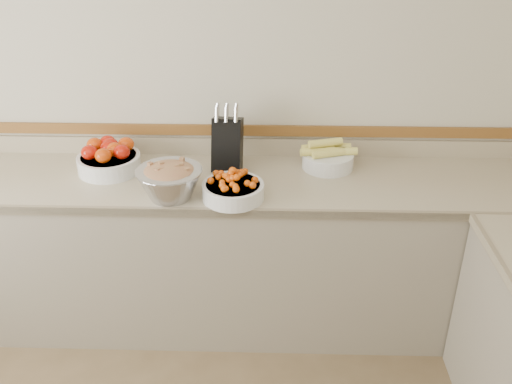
{
  "coord_description": "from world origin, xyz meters",
  "views": [
    {
      "loc": [
        0.42,
        -0.97,
        2.24
      ],
      "look_at": [
        0.35,
        1.35,
        1.0
      ],
      "focal_mm": 40.0,
      "sensor_mm": 36.0,
      "label": 1
    }
  ],
  "objects_px": {
    "tomato_bowl": "(109,158)",
    "cherry_tomato_bowl": "(233,188)",
    "knife_block": "(227,143)",
    "rhubarb_bowl": "(170,180)",
    "corn_bowl": "(328,157)"
  },
  "relations": [
    {
      "from": "rhubarb_bowl",
      "to": "tomato_bowl",
      "type": "bearing_deg",
      "value": 142.01
    },
    {
      "from": "cherry_tomato_bowl",
      "to": "rhubarb_bowl",
      "type": "distance_m",
      "value": 0.31
    },
    {
      "from": "corn_bowl",
      "to": "tomato_bowl",
      "type": "bearing_deg",
      "value": -176.35
    },
    {
      "from": "knife_block",
      "to": "tomato_bowl",
      "type": "height_order",
      "value": "knife_block"
    },
    {
      "from": "cherry_tomato_bowl",
      "to": "tomato_bowl",
      "type": "bearing_deg",
      "value": 156.79
    },
    {
      "from": "tomato_bowl",
      "to": "cherry_tomato_bowl",
      "type": "height_order",
      "value": "same"
    },
    {
      "from": "cherry_tomato_bowl",
      "to": "corn_bowl",
      "type": "xyz_separation_m",
      "value": [
        0.49,
        0.37,
        0.0
      ]
    },
    {
      "from": "cherry_tomato_bowl",
      "to": "corn_bowl",
      "type": "bearing_deg",
      "value": 36.95
    },
    {
      "from": "knife_block",
      "to": "rhubarb_bowl",
      "type": "xyz_separation_m",
      "value": [
        -0.26,
        -0.33,
        -0.06
      ]
    },
    {
      "from": "tomato_bowl",
      "to": "rhubarb_bowl",
      "type": "xyz_separation_m",
      "value": [
        0.37,
        -0.29,
        0.02
      ]
    },
    {
      "from": "tomato_bowl",
      "to": "cherry_tomato_bowl",
      "type": "xyz_separation_m",
      "value": [
        0.68,
        -0.29,
        -0.02
      ]
    },
    {
      "from": "tomato_bowl",
      "to": "corn_bowl",
      "type": "relative_size",
      "value": 1.09
    },
    {
      "from": "cherry_tomato_bowl",
      "to": "rhubarb_bowl",
      "type": "bearing_deg",
      "value": 179.97
    },
    {
      "from": "cherry_tomato_bowl",
      "to": "corn_bowl",
      "type": "relative_size",
      "value": 0.99
    },
    {
      "from": "tomato_bowl",
      "to": "corn_bowl",
      "type": "xyz_separation_m",
      "value": [
        1.17,
        0.07,
        -0.01
      ]
    }
  ]
}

